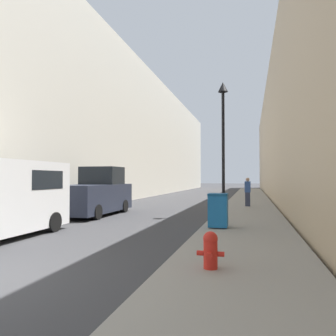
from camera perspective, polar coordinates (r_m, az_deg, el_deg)
sidewalk_right at (r=22.08m, az=13.94°, el=-6.05°), size 2.94×60.00×0.13m
building_left_glass at (r=33.85m, az=-12.32°, el=5.43°), size 12.00×60.00×11.89m
fire_hydrant at (r=6.08m, az=7.40°, el=-13.84°), size 0.49×0.38×0.66m
trash_bin at (r=10.92m, az=8.73°, el=-7.23°), size 0.63×0.68×1.11m
lamppost at (r=15.35m, az=9.58°, el=6.84°), size 0.45×0.45×6.05m
pickup_truck at (r=15.96m, az=-12.53°, el=-4.51°), size 2.03×4.88×2.30m
pedestrian_on_sidewalk at (r=19.30m, az=13.70°, el=-4.06°), size 0.33×0.21×1.63m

